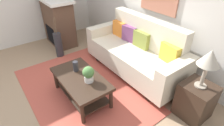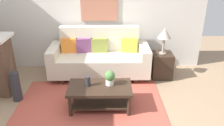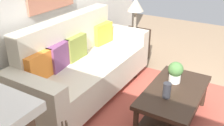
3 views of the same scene
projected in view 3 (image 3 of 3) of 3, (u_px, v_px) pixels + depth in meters
The scene contains 11 objects.
area_rug at pixel (159, 125), 2.96m from camera, with size 2.64×1.73×0.01m, color #B24C3D.
couch at pixel (84, 66), 3.42m from camera, with size 2.16×0.84×1.08m.
throw_pillow_orange at pixel (39, 67), 2.85m from camera, with size 0.36×0.12×0.32m, color orange.
throw_pillow_plum at pixel (59, 56), 3.11m from camera, with size 0.36×0.12×0.32m, color #7A4270.
throw_pillow_olive at pixel (76, 48), 3.37m from camera, with size 0.36×0.12×0.32m, color olive.
throw_pillow_mustard at pixel (102, 34), 3.88m from camera, with size 0.36×0.12×0.32m, color gold.
coffee_table at pixel (174, 98), 2.93m from camera, with size 1.10×0.60×0.43m.
tabletop_vase at pixel (167, 90), 2.70m from camera, with size 0.09×0.09×0.18m, color #2D2D33.
potted_plant_tabletop at pixel (175, 71), 2.98m from camera, with size 0.18×0.18×0.26m.
side_table at pixel (134, 45), 4.51m from camera, with size 0.44×0.44×0.56m, color #332319.
table_lamp at pixel (136, 6), 4.20m from camera, with size 0.28×0.28×0.57m.
Camera 3 is at (-2.30, -0.22, 1.96)m, focal length 40.19 mm.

